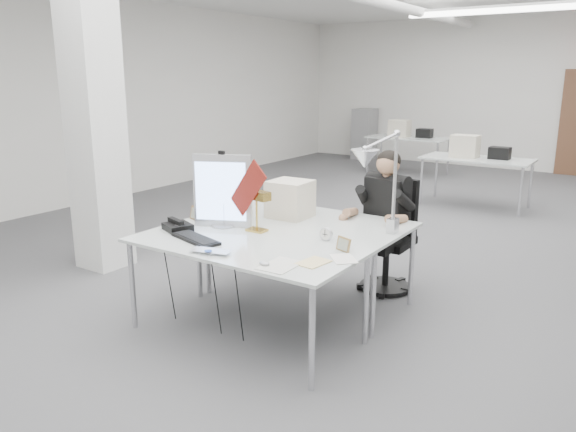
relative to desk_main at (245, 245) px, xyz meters
name	(u,v)px	position (x,y,z in m)	size (l,w,h in m)	color
room_shell	(395,103)	(0.04, 2.63, 0.95)	(10.04, 14.04, 3.24)	#4B4B4E
desk_main	(245,245)	(0.00, 0.00, 0.00)	(1.80, 0.90, 0.03)	silver
desk_second	(307,220)	(0.00, 0.90, 0.00)	(1.80, 0.90, 0.03)	silver
bg_desk_a	(477,159)	(0.20, 5.50, 0.00)	(1.60, 0.80, 0.03)	silver
bg_desk_b	(408,138)	(-1.80, 7.70, 0.00)	(1.60, 0.80, 0.03)	silver
filing_cabinet	(364,134)	(-3.50, 9.15, -0.14)	(0.45, 0.55, 1.20)	gray
office_chair	(387,235)	(0.51, 1.50, -0.20)	(0.53, 0.53, 1.08)	black
seated_person	(387,199)	(0.51, 1.45, 0.16)	(0.52, 0.66, 0.98)	black
monitor	(223,191)	(-0.46, 0.30, 0.32)	(0.49, 0.05, 0.61)	silver
pennant	(248,188)	(-0.16, 0.26, 0.38)	(0.47, 0.01, 0.19)	maroon
keyboard	(196,239)	(-0.37, -0.14, 0.02)	(0.48, 0.16, 0.02)	black
laptop	(208,253)	(-0.05, -0.36, 0.02)	(0.29, 0.19, 0.02)	silver
mouse	(264,263)	(0.42, -0.32, 0.03)	(0.08, 0.05, 0.03)	#A5A6AA
bankers_lamp	(257,209)	(-0.13, 0.33, 0.20)	(0.33, 0.13, 0.37)	gold
desk_phone	(178,227)	(-0.69, -0.01, 0.04)	(0.22, 0.20, 0.05)	black
picture_frame_left	(196,213)	(-0.80, 0.33, 0.07)	(0.15, 0.01, 0.12)	olive
picture_frame_right	(344,244)	(0.71, 0.25, 0.06)	(0.13, 0.01, 0.10)	#A17A45
desk_clock	(326,234)	(0.47, 0.42, 0.06)	(0.10, 0.10, 0.03)	silver
paper_stack_a	(280,265)	(0.51, -0.26, 0.02)	(0.21, 0.30, 0.01)	silver
paper_stack_b	(313,262)	(0.66, -0.09, 0.02)	(0.16, 0.23, 0.01)	#E8CE8B
paper_stack_c	(343,259)	(0.80, 0.09, 0.02)	(0.22, 0.15, 0.01)	white
beige_monitor	(290,199)	(-0.17, 0.88, 0.18)	(0.35, 0.33, 0.33)	beige
architect_lamp	(382,184)	(0.81, 0.65, 0.46)	(0.24, 0.69, 0.89)	#BBBCC0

